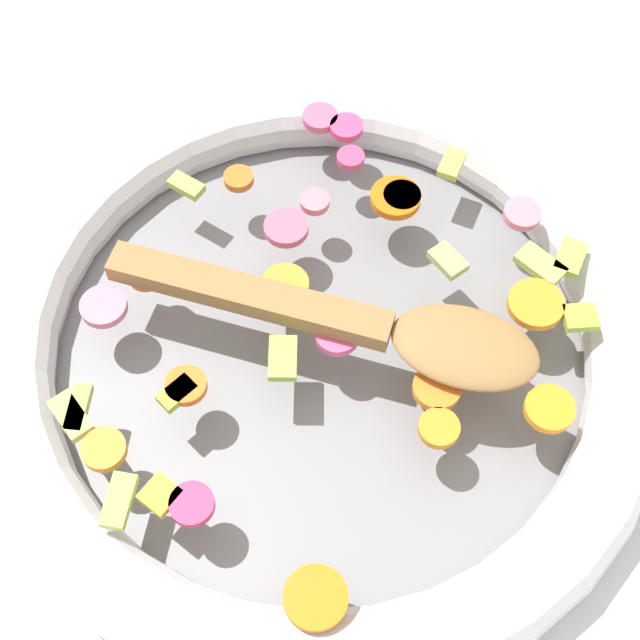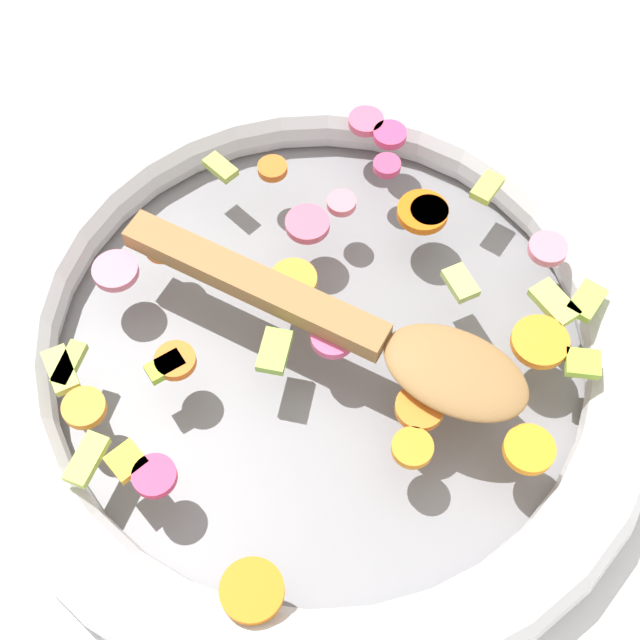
# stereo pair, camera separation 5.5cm
# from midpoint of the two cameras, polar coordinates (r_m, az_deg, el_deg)

# --- Properties ---
(ground_plane) EXTENTS (4.00, 4.00, 0.00)m
(ground_plane) POSITION_cam_midpoint_polar(r_m,az_deg,el_deg) (0.60, -2.65, -2.64)
(ground_plane) COLOR silver
(skillet) EXTENTS (0.44, 0.44, 0.05)m
(skillet) POSITION_cam_midpoint_polar(r_m,az_deg,el_deg) (0.58, -2.73, -1.63)
(skillet) COLOR slate
(skillet) RESTS_ON ground_plane
(chopped_vegetables) EXTENTS (0.37, 0.32, 0.01)m
(chopped_vegetables) POSITION_cam_midpoint_polar(r_m,az_deg,el_deg) (0.55, -1.68, 0.31)
(chopped_vegetables) COLOR orange
(chopped_vegetables) RESTS_ON skillet
(wooden_spoon) EXTENTS (0.06, 0.27, 0.01)m
(wooden_spoon) POSITION_cam_midpoint_polar(r_m,az_deg,el_deg) (0.54, 0.16, -0.37)
(wooden_spoon) COLOR olive
(wooden_spoon) RESTS_ON chopped_vegetables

